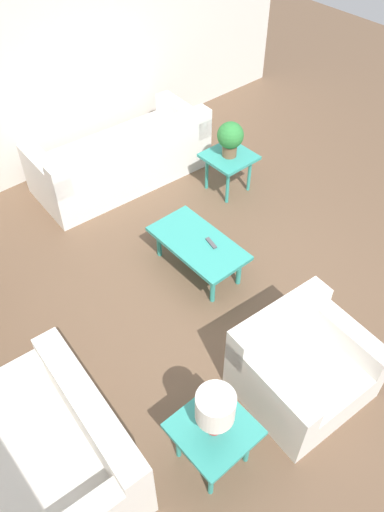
{
  "coord_description": "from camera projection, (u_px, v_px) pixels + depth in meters",
  "views": [
    {
      "loc": [
        -2.18,
        2.4,
        3.81
      ],
      "look_at": [
        0.23,
        0.32,
        0.55
      ],
      "focal_mm": 35.0,
      "sensor_mm": 36.0,
      "label": 1
    }
  ],
  "objects": [
    {
      "name": "ground_plane",
      "position": [
        232.0,
        292.0,
        4.97
      ],
      "size": [
        14.0,
        14.0,
        0.0
      ],
      "primitive_type": "plane",
      "color": "brown"
    },
    {
      "name": "wall_right",
      "position": [
        50.0,
        58.0,
        5.62
      ],
      "size": [
        0.12,
        7.2,
        2.7
      ],
      "color": "silver",
      "rests_on": "ground_plane"
    },
    {
      "name": "sofa",
      "position": [
        123.0,
        159.0,
        6.06
      ],
      "size": [
        1.04,
        2.16,
        0.78
      ],
      "rotation": [
        0.0,
        0.0,
        1.52
      ],
      "color": "white",
      "rests_on": "ground_plane"
    },
    {
      "name": "armchair",
      "position": [
        300.0,
        366.0,
        4.05
      ],
      "size": [
        0.95,
        1.02,
        0.72
      ],
      "rotation": [
        0.0,
        0.0,
        -1.65
      ],
      "color": "silver",
      "rests_on": "ground_plane"
    },
    {
      "name": "loveseat",
      "position": [
        59.0,
        451.0,
        3.57
      ],
      "size": [
        1.4,
        0.97,
        0.72
      ],
      "rotation": [
        0.0,
        0.0,
        3.07
      ],
      "color": "silver",
      "rests_on": "ground_plane"
    },
    {
      "name": "coffee_table",
      "position": [
        198.0,
        245.0,
        4.96
      ],
      "size": [
        1.02,
        0.54,
        0.38
      ],
      "color": "teal",
      "rests_on": "ground_plane"
    },
    {
      "name": "side_table_plant",
      "position": [
        229.0,
        160.0,
        5.84
      ],
      "size": [
        0.53,
        0.53,
        0.49
      ],
      "color": "teal",
      "rests_on": "ground_plane"
    },
    {
      "name": "side_table_lamp",
      "position": [
        214.0,
        433.0,
        3.52
      ],
      "size": [
        0.53,
        0.53,
        0.49
      ],
      "color": "teal",
      "rests_on": "ground_plane"
    },
    {
      "name": "potted_plant",
      "position": [
        230.0,
        137.0,
        5.61
      ],
      "size": [
        0.3,
        0.3,
        0.42
      ],
      "color": "brown",
      "rests_on": "side_table_plant"
    },
    {
      "name": "table_lamp",
      "position": [
        215.0,
        409.0,
        3.27
      ],
      "size": [
        0.27,
        0.27,
        0.42
      ],
      "color": "red",
      "rests_on": "side_table_lamp"
    },
    {
      "name": "remote_control",
      "position": [
        211.0,
        243.0,
        4.9
      ],
      "size": [
        0.16,
        0.07,
        0.02
      ],
      "color": "#4C4C51",
      "rests_on": "coffee_table"
    }
  ]
}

